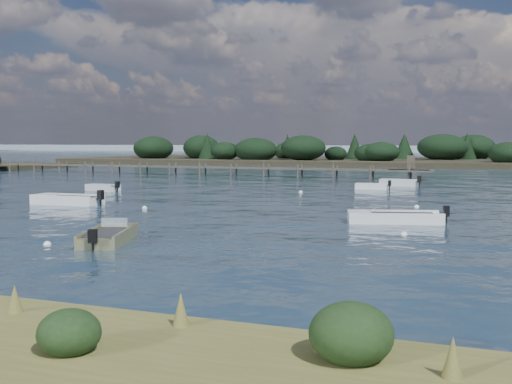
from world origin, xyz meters
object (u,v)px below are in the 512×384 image
at_px(dinghy_mid_white_a, 394,220).
at_px(tender_far_grey, 103,189).
at_px(dinghy_near_olive, 109,238).
at_px(tender_far_grey_b, 399,184).
at_px(tender_far_white, 371,188).
at_px(dinghy_mid_grey, 67,202).
at_px(jetty, 202,167).

bearing_deg(dinghy_mid_white_a, tender_far_grey, 154.96).
bearing_deg(dinghy_mid_white_a, dinghy_near_olive, -133.26).
height_order(tender_far_grey, tender_far_grey_b, tender_far_grey_b).
distance_m(dinghy_near_olive, tender_far_grey_b, 39.29).
bearing_deg(tender_far_grey_b, tender_far_grey, -146.29).
height_order(tender_far_grey, dinghy_mid_white_a, dinghy_mid_white_a).
bearing_deg(tender_far_grey, dinghy_mid_white_a, -25.04).
bearing_deg(dinghy_mid_white_a, tender_far_white, 104.07).
height_order(dinghy_mid_grey, tender_far_grey_b, same).
relative_size(dinghy_mid_grey, tender_far_grey, 1.48).
bearing_deg(dinghy_mid_grey, tender_far_grey_b, 55.02).
distance_m(tender_far_white, jetty, 29.13).
xyz_separation_m(dinghy_mid_grey, tender_far_grey, (-4.64, 10.79, -0.02)).
xyz_separation_m(dinghy_mid_grey, dinghy_mid_white_a, (22.34, -1.81, -0.02)).
bearing_deg(tender_far_grey, tender_far_white, 25.59).
relative_size(tender_far_grey, tender_far_white, 1.12).
xyz_separation_m(dinghy_mid_white_a, jetty, (-30.17, 38.58, 0.83)).
distance_m(tender_far_grey_b, dinghy_mid_white_a, 28.16).
relative_size(dinghy_mid_grey, jetty, 0.08).
bearing_deg(jetty, dinghy_mid_white_a, -51.97).
height_order(tender_far_grey, tender_far_white, tender_far_grey).
xyz_separation_m(tender_far_grey, jetty, (-3.20, 25.97, 0.83)).
bearing_deg(dinghy_near_olive, tender_far_white, 82.25).
distance_m(dinghy_near_olive, dinghy_mid_grey, 17.54).
height_order(tender_far_grey_b, dinghy_mid_white_a, tender_far_grey_b).
bearing_deg(tender_far_grey, jetty, 97.02).
distance_m(dinghy_mid_grey, jetty, 37.60).
distance_m(dinghy_near_olive, jetty, 53.37).
distance_m(dinghy_mid_white_a, tender_far_white, 23.49).
bearing_deg(dinghy_near_olive, jetty, 111.86).
distance_m(dinghy_mid_grey, tender_far_grey, 11.75).
bearing_deg(tender_far_grey_b, dinghy_near_olive, -99.06).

